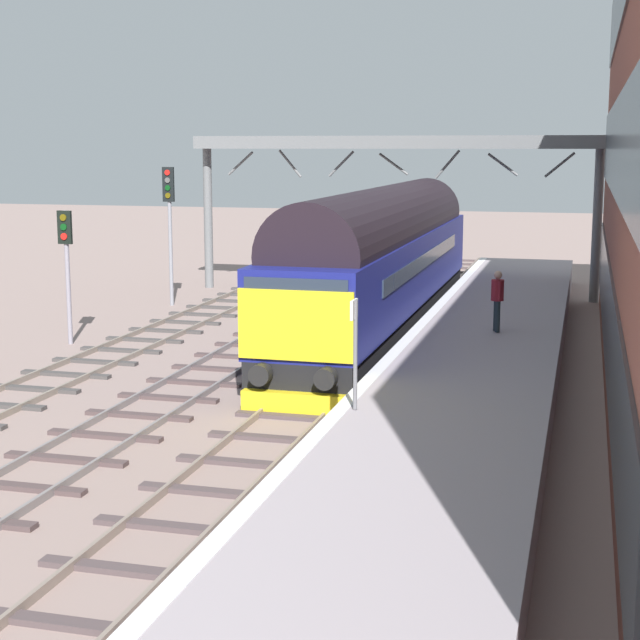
{
  "coord_description": "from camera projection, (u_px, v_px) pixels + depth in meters",
  "views": [
    {
      "loc": [
        6.1,
        -22.96,
        5.92
      ],
      "look_at": [
        0.2,
        -0.73,
        1.92
      ],
      "focal_mm": 56.32,
      "sensor_mm": 36.0,
      "label": 1
    }
  ],
  "objects": [
    {
      "name": "signal_post_mid",
      "position": [
        67.0,
        258.0,
        29.93
      ],
      "size": [
        0.44,
        0.22,
        4.04
      ],
      "color": "gray",
      "rests_on": "ground"
    },
    {
      "name": "waiting_passenger",
      "position": [
        497.0,
        295.0,
        26.75
      ],
      "size": [
        0.43,
        0.49,
        1.64
      ],
      "rotation": [
        0.0,
        0.0,
        1.91
      ],
      "color": "#243034",
      "rests_on": "station_platform"
    },
    {
      "name": "track_adjacent_west",
      "position": [
        194.0,
        382.0,
        25.24
      ],
      "size": [
        2.5,
        60.0,
        0.15
      ],
      "color": "slate",
      "rests_on": "ground"
    },
    {
      "name": "ground_plane",
      "position": [
        320.0,
        392.0,
        24.42
      ],
      "size": [
        140.0,
        140.0,
        0.0
      ],
      "primitive_type": "plane",
      "color": "gray",
      "rests_on": "ground"
    },
    {
      "name": "signal_post_far",
      "position": [
        170.0,
        216.0,
        37.17
      ],
      "size": [
        0.44,
        0.22,
        5.16
      ],
      "color": "gray",
      "rests_on": "ground"
    },
    {
      "name": "station_platform",
      "position": [
        468.0,
        381.0,
        23.42
      ],
      "size": [
        4.0,
        44.0,
        1.01
      ],
      "color": "#A0949B",
      "rests_on": "ground"
    },
    {
      "name": "diesel_locomotive",
      "position": [
        382.0,
        258.0,
        31.2
      ],
      "size": [
        2.74,
        19.74,
        4.68
      ],
      "color": "black",
      "rests_on": "ground"
    },
    {
      "name": "platform_number_sign",
      "position": [
        355.0,
        338.0,
        18.72
      ],
      "size": [
        0.1,
        0.44,
        2.1
      ],
      "color": "slate",
      "rests_on": "station_platform"
    },
    {
      "name": "track_adjacent_far_west",
      "position": [
        66.0,
        374.0,
        26.14
      ],
      "size": [
        2.5,
        60.0,
        0.15
      ],
      "color": "gray",
      "rests_on": "ground"
    },
    {
      "name": "overhead_footbridge",
      "position": [
        394.0,
        149.0,
        39.59
      ],
      "size": [
        16.16,
        2.0,
        6.32
      ],
      "color": "slate",
      "rests_on": "ground"
    },
    {
      "name": "track_main",
      "position": [
        320.0,
        390.0,
        24.41
      ],
      "size": [
        2.5,
        60.0,
        0.15
      ],
      "color": "gray",
      "rests_on": "ground"
    }
  ]
}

